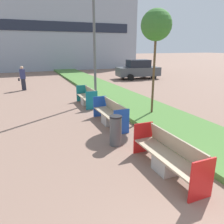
{
  "coord_description": "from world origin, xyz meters",
  "views": [
    {
      "loc": [
        -2.3,
        -0.62,
        3.1
      ],
      "look_at": [
        0.9,
        7.05,
        0.6
      ],
      "focal_mm": 35.0,
      "sensor_mm": 36.0,
      "label": 1
    }
  ],
  "objects_px": {
    "bench_teal_frame": "(87,98)",
    "pedestrian_walking": "(23,78)",
    "litter_bin": "(116,131)",
    "parked_car_distant": "(138,69)",
    "sapling_tree_near": "(156,26)",
    "bench_red_frame": "(168,158)",
    "bench_blue_frame": "(110,115)",
    "street_lamp_post": "(94,11)"
  },
  "relations": [
    {
      "from": "bench_red_frame",
      "to": "sapling_tree_near",
      "type": "relative_size",
      "value": 0.52
    },
    {
      "from": "bench_blue_frame",
      "to": "parked_car_distant",
      "type": "xyz_separation_m",
      "value": [
        7.58,
        11.28,
        0.54
      ]
    },
    {
      "from": "bench_red_frame",
      "to": "bench_blue_frame",
      "type": "xyz_separation_m",
      "value": [
        -0.0,
        3.9,
        -0.0
      ]
    },
    {
      "from": "bench_red_frame",
      "to": "litter_bin",
      "type": "xyz_separation_m",
      "value": [
        -0.61,
        1.96,
        0.12
      ]
    },
    {
      "from": "bench_teal_frame",
      "to": "street_lamp_post",
      "type": "distance_m",
      "value": 4.53
    },
    {
      "from": "bench_red_frame",
      "to": "pedestrian_walking",
      "type": "bearing_deg",
      "value": 103.38
    },
    {
      "from": "bench_blue_frame",
      "to": "pedestrian_walking",
      "type": "distance_m",
      "value": 9.77
    },
    {
      "from": "bench_red_frame",
      "to": "bench_blue_frame",
      "type": "height_order",
      "value": "same"
    },
    {
      "from": "bench_teal_frame",
      "to": "litter_bin",
      "type": "xyz_separation_m",
      "value": [
        -0.6,
        -5.33,
        0.14
      ]
    },
    {
      "from": "street_lamp_post",
      "to": "bench_blue_frame",
      "type": "bearing_deg",
      "value": -99.25
    },
    {
      "from": "street_lamp_post",
      "to": "bench_red_frame",
      "type": "bearing_deg",
      "value": -94.56
    },
    {
      "from": "bench_blue_frame",
      "to": "parked_car_distant",
      "type": "height_order",
      "value": "parked_car_distant"
    },
    {
      "from": "bench_red_frame",
      "to": "parked_car_distant",
      "type": "relative_size",
      "value": 0.55
    },
    {
      "from": "bench_red_frame",
      "to": "street_lamp_post",
      "type": "relative_size",
      "value": 0.27
    },
    {
      "from": "bench_blue_frame",
      "to": "sapling_tree_near",
      "type": "xyz_separation_m",
      "value": [
        2.2,
        0.31,
        3.55
      ]
    },
    {
      "from": "bench_blue_frame",
      "to": "pedestrian_walking",
      "type": "xyz_separation_m",
      "value": [
        -3.13,
        9.24,
        0.52
      ]
    },
    {
      "from": "bench_teal_frame",
      "to": "pedestrian_walking",
      "type": "relative_size",
      "value": 1.14
    },
    {
      "from": "litter_bin",
      "to": "parked_car_distant",
      "type": "xyz_separation_m",
      "value": [
        8.18,
        13.22,
        0.41
      ]
    },
    {
      "from": "bench_red_frame",
      "to": "pedestrian_walking",
      "type": "xyz_separation_m",
      "value": [
        -3.13,
        13.14,
        0.52
      ]
    },
    {
      "from": "litter_bin",
      "to": "street_lamp_post",
      "type": "relative_size",
      "value": 0.11
    },
    {
      "from": "litter_bin",
      "to": "pedestrian_walking",
      "type": "bearing_deg",
      "value": 102.69
    },
    {
      "from": "bench_blue_frame",
      "to": "street_lamp_post",
      "type": "relative_size",
      "value": 0.27
    },
    {
      "from": "bench_red_frame",
      "to": "parked_car_distant",
      "type": "distance_m",
      "value": 16.97
    },
    {
      "from": "sapling_tree_near",
      "to": "bench_red_frame",
      "type": "bearing_deg",
      "value": -117.64
    },
    {
      "from": "bench_blue_frame",
      "to": "litter_bin",
      "type": "bearing_deg",
      "value": -107.32
    },
    {
      "from": "pedestrian_walking",
      "to": "sapling_tree_near",
      "type": "bearing_deg",
      "value": -59.2
    },
    {
      "from": "sapling_tree_near",
      "to": "pedestrian_walking",
      "type": "xyz_separation_m",
      "value": [
        -5.33,
        8.94,
        -3.03
      ]
    },
    {
      "from": "parked_car_distant",
      "to": "street_lamp_post",
      "type": "bearing_deg",
      "value": -125.84
    },
    {
      "from": "street_lamp_post",
      "to": "pedestrian_walking",
      "type": "xyz_separation_m",
      "value": [
        -3.73,
        5.51,
        -3.94
      ]
    },
    {
      "from": "bench_red_frame",
      "to": "parked_car_distant",
      "type": "bearing_deg",
      "value": 63.47
    },
    {
      "from": "street_lamp_post",
      "to": "parked_car_distant",
      "type": "relative_size",
      "value": 2.03
    },
    {
      "from": "bench_red_frame",
      "to": "litter_bin",
      "type": "relative_size",
      "value": 2.42
    },
    {
      "from": "bench_teal_frame",
      "to": "sapling_tree_near",
      "type": "bearing_deg",
      "value": -54.39
    },
    {
      "from": "bench_blue_frame",
      "to": "litter_bin",
      "type": "distance_m",
      "value": 2.04
    },
    {
      "from": "bench_blue_frame",
      "to": "bench_teal_frame",
      "type": "distance_m",
      "value": 3.39
    },
    {
      "from": "litter_bin",
      "to": "parked_car_distant",
      "type": "distance_m",
      "value": 15.56
    },
    {
      "from": "bench_teal_frame",
      "to": "parked_car_distant",
      "type": "height_order",
      "value": "parked_car_distant"
    },
    {
      "from": "litter_bin",
      "to": "parked_car_distant",
      "type": "bearing_deg",
      "value": 58.25
    },
    {
      "from": "bench_teal_frame",
      "to": "pedestrian_walking",
      "type": "height_order",
      "value": "pedestrian_walking"
    },
    {
      "from": "pedestrian_walking",
      "to": "parked_car_distant",
      "type": "relative_size",
      "value": 0.4
    },
    {
      "from": "sapling_tree_near",
      "to": "pedestrian_walking",
      "type": "height_order",
      "value": "sapling_tree_near"
    },
    {
      "from": "litter_bin",
      "to": "sapling_tree_near",
      "type": "xyz_separation_m",
      "value": [
        2.81,
        2.25,
        3.43
      ]
    }
  ]
}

